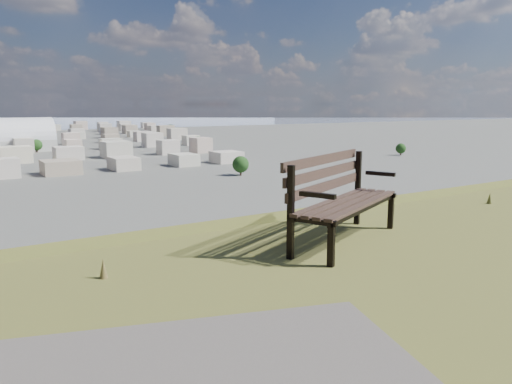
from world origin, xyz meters
TOP-DOWN VIEW (x-y plane):
  - park_bench at (-1.19, 2.82)m, footprint 2.00×1.37m

SIDE VIEW (x-z plane):
  - park_bench at x=-1.19m, z-range 25.07..26.07m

